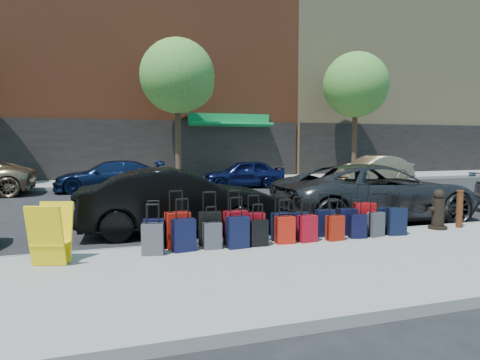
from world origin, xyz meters
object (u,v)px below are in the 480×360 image
object	(u,v)px
tree_right	(358,87)
car_far_2	(243,174)
car_far_1	(110,176)
display_rack	(51,235)
tree_center	(180,78)
car_near_1	(179,201)
car_near_2	(376,192)
suitcase_front_5	(281,226)
car_far_3	(373,169)
fire_hydrant	(438,211)
bollard	(460,208)

from	to	relation	value
tree_right	car_far_2	bearing A→B (deg)	-160.17
car_far_2	car_far_1	bearing A→B (deg)	-84.75
car_far_2	display_rack	bearing A→B (deg)	-24.24
tree_center	car_far_1	xyz separation A→B (m)	(-3.61, -2.71, -4.74)
car_far_1	display_rack	bearing A→B (deg)	-3.85
car_near_1	car_far_1	distance (m)	9.68
car_near_2	suitcase_front_5	bearing A→B (deg)	121.70
tree_right	car_far_1	bearing A→B (deg)	-169.13
tree_center	tree_right	world-z (taller)	same
tree_right	car_near_1	size ratio (longest dim) A/B	1.61
display_rack	car_far_3	world-z (taller)	car_far_3
tree_center	fire_hydrant	xyz separation A→B (m)	(3.19, -14.37, -4.85)
tree_center	car_far_1	distance (m)	6.55
car_near_2	tree_center	bearing A→B (deg)	16.54
display_rack	car_far_1	xyz separation A→B (m)	(1.17, 12.05, 0.04)
car_near_2	car_near_1	bearing A→B (deg)	92.52
fire_hydrant	car_far_1	distance (m)	13.50
tree_center	car_far_2	world-z (taller)	tree_center
suitcase_front_5	display_rack	distance (m)	4.17
fire_hydrant	car_far_2	world-z (taller)	car_far_2
car_far_1	car_far_2	bearing A→B (deg)	89.83
car_near_1	bollard	bearing A→B (deg)	-105.17
suitcase_front_5	car_far_2	distance (m)	11.84
suitcase_front_5	car_far_3	size ratio (longest dim) A/B	0.20
tree_center	car_near_2	size ratio (longest dim) A/B	1.33
car_far_2	car_near_1	bearing A→B (deg)	-19.66
car_near_2	car_far_1	bearing A→B (deg)	37.38
bollard	car_near_2	distance (m)	2.20
fire_hydrant	car_near_2	world-z (taller)	car_near_2
display_rack	car_near_1	xyz separation A→B (m)	(2.48, 2.46, 0.12)
car_near_1	tree_right	bearing A→B (deg)	-42.29
bollard	display_rack	xyz separation A→B (m)	(-8.55, -0.37, 0.04)
suitcase_front_5	car_near_1	world-z (taller)	car_near_1
car_far_2	car_far_3	distance (m)	7.41
bollard	car_far_2	size ratio (longest dim) A/B	0.22
fire_hydrant	car_far_1	world-z (taller)	car_far_1
suitcase_front_5	car_far_1	size ratio (longest dim) A/B	0.19
tree_right	suitcase_front_5	distance (m)	18.82
car_near_2	car_far_2	bearing A→B (deg)	6.29
tree_center	car_far_3	world-z (taller)	tree_center
bollard	car_near_1	xyz separation A→B (m)	(-6.07, 2.09, 0.15)
fire_hydrant	car_far_2	size ratio (longest dim) A/B	0.23
car_far_3	car_near_2	bearing A→B (deg)	-39.59
fire_hydrant	display_rack	xyz separation A→B (m)	(-7.97, -0.40, 0.07)
tree_center	car_near_1	xyz separation A→B (m)	(-2.30, -12.30, -4.67)
fire_hydrant	display_rack	world-z (taller)	display_rack
car_far_3	bollard	bearing A→B (deg)	-31.73
tree_center	tree_right	bearing A→B (deg)	0.00
bollard	car_near_1	bearing A→B (deg)	160.99
car_near_1	car_near_2	distance (m)	5.30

